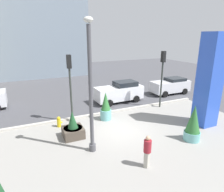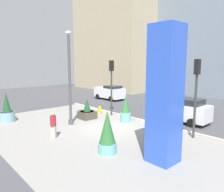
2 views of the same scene
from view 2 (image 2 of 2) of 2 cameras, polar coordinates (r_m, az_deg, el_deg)
The scene contains 15 objects.
ground_plane at distance 18.34m, azimuth 8.22°, elevation -5.83°, with size 60.00×60.00×0.00m, color #47474C.
plaza_pavement at distance 14.40m, azimuth -7.40°, elevation -9.89°, with size 18.00×10.00×0.02m, color gray.
curb_strip at distance 17.67m, azimuth 6.40°, elevation -6.09°, with size 18.00×0.24×0.16m, color #B7B2A8.
lamp_post at distance 16.07m, azimuth -11.11°, elevation 4.09°, with size 0.44×0.44×6.83m.
art_pillar_blue at distance 9.98m, azimuth 13.79°, elevation 0.08°, with size 1.23×1.23×6.25m, color blue.
potted_plant_by_pillar at distance 11.11m, azimuth -1.25°, elevation -9.86°, with size 0.95×0.95×2.21m.
potted_plant_near_right at distance 18.01m, azimuth -6.59°, elevation -4.17°, with size 1.21×1.21×1.71m.
potted_plant_near_left at distance 16.84m, azimuth 3.62°, elevation -3.71°, with size 0.82×0.82×2.11m.
potted_plant_mid_plaza at distance 18.84m, azimuth -25.98°, elevation -3.66°, with size 1.16×1.16×2.36m.
fire_hydrant at distance 19.54m, azimuth -3.21°, elevation -3.74°, with size 0.36×0.26×0.75m.
traffic_light_far_side at distance 18.64m, azimuth -0.12°, elevation 4.51°, with size 0.28×0.42×4.80m.
traffic_light_corner at distance 13.82m, azimuth 21.35°, elevation 2.47°, with size 0.28×0.42×4.81m.
car_curb_east at distance 27.25m, azimuth -0.61°, elevation 1.00°, with size 4.04×2.06×1.80m.
car_far_lane at distance 17.80m, azimuth 17.76°, elevation -3.47°, with size 4.51×2.01×1.91m.
pedestrian_on_sidewalk at distance 13.72m, azimuth -15.25°, elevation -7.13°, with size 0.50×0.50×1.63m.
Camera 2 is at (11.24, -9.75, 4.58)m, focal length 34.64 mm.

